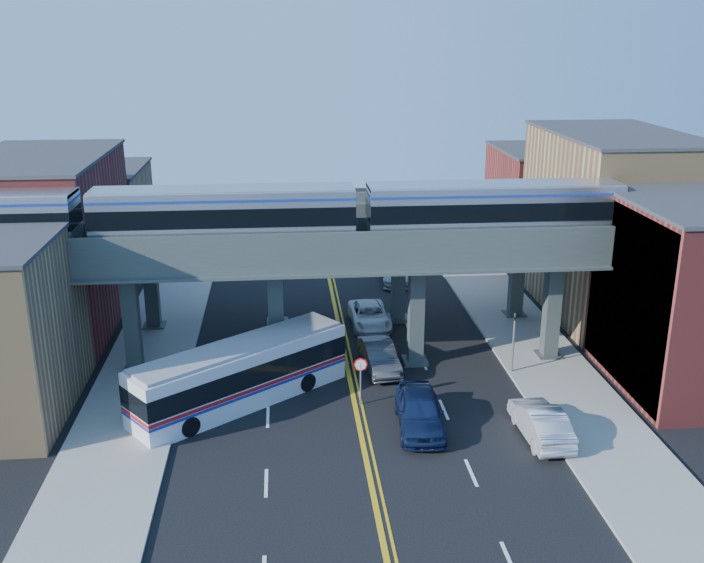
% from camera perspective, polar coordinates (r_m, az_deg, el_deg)
% --- Properties ---
extents(ground, '(120.00, 120.00, 0.00)m').
position_cam_1_polar(ground, '(38.64, 0.63, -10.95)').
color(ground, black).
rests_on(ground, ground).
extents(sidewalk_west, '(5.00, 70.00, 0.16)m').
position_cam_1_polar(sidewalk_west, '(48.11, -14.43, -5.36)').
color(sidewalk_west, gray).
rests_on(sidewalk_west, ground).
extents(sidewalk_east, '(5.00, 70.00, 0.16)m').
position_cam_1_polar(sidewalk_east, '(49.74, 12.78, -4.43)').
color(sidewalk_east, gray).
rests_on(sidewalk_east, ground).
extents(building_west_b, '(8.00, 14.00, 11.00)m').
position_cam_1_polar(building_west_b, '(53.50, -21.34, 2.49)').
color(building_west_b, maroon).
rests_on(building_west_b, ground).
extents(building_west_c, '(8.00, 10.00, 8.00)m').
position_cam_1_polar(building_west_c, '(66.05, -18.25, 4.27)').
color(building_west_c, '#A38354').
rests_on(building_west_c, ground).
extents(building_east_a, '(8.00, 10.00, 10.00)m').
position_cam_1_polar(building_east_a, '(45.67, 23.87, -1.04)').
color(building_east_a, maroon).
rests_on(building_east_a, ground).
extents(building_east_b, '(8.00, 14.00, 12.00)m').
position_cam_1_polar(building_east_b, '(55.73, 18.23, 3.94)').
color(building_east_b, '#A38354').
rests_on(building_east_b, ground).
extents(building_east_c, '(8.00, 10.00, 9.00)m').
position_cam_1_polar(building_east_c, '(67.86, 13.89, 5.43)').
color(building_east_c, maroon).
rests_on(building_east_c, ground).
extents(mural_panel, '(0.10, 9.50, 9.50)m').
position_cam_1_polar(mural_panel, '(43.99, 19.32, -1.53)').
color(mural_panel, teal).
rests_on(mural_panel, ground).
extents(elevated_viaduct_near, '(52.00, 3.60, 7.40)m').
position_cam_1_polar(elevated_viaduct_near, '(43.52, -0.40, 1.70)').
color(elevated_viaduct_near, '#3F4946').
rests_on(elevated_viaduct_near, ground).
extents(elevated_viaduct_far, '(52.00, 3.60, 7.40)m').
position_cam_1_polar(elevated_viaduct_far, '(50.25, -1.07, 3.94)').
color(elevated_viaduct_far, '#3F4946').
rests_on(elevated_viaduct_far, ground).
extents(transit_train, '(43.54, 2.73, 3.17)m').
position_cam_1_polar(transit_train, '(42.82, -9.26, 4.85)').
color(transit_train, black).
rests_on(transit_train, elevated_viaduct_near).
extents(stop_sign, '(0.76, 0.09, 2.63)m').
position_cam_1_polar(stop_sign, '(40.53, 0.64, -6.70)').
color(stop_sign, slate).
rests_on(stop_sign, ground).
extents(traffic_signal, '(0.15, 0.18, 4.10)m').
position_cam_1_polar(traffic_signal, '(44.72, 11.69, -3.89)').
color(traffic_signal, slate).
rests_on(traffic_signal, ground).
extents(transit_bus, '(11.27, 9.49, 3.12)m').
position_cam_1_polar(transit_bus, '(41.19, -8.08, -6.71)').
color(transit_bus, silver).
rests_on(transit_bus, ground).
extents(car_lane_a, '(2.52, 5.55, 1.85)m').
position_cam_1_polar(car_lane_a, '(38.76, 4.94, -9.37)').
color(car_lane_a, '#111C3F').
rests_on(car_lane_a, ground).
extents(car_lane_b, '(2.16, 4.97, 1.59)m').
position_cam_1_polar(car_lane_b, '(44.97, 1.99, -5.46)').
color(car_lane_b, '#2F3032').
rests_on(car_lane_b, ground).
extents(car_lane_c, '(2.57, 5.32, 1.46)m').
position_cam_1_polar(car_lane_c, '(51.28, 1.28, -2.49)').
color(car_lane_c, white).
rests_on(car_lane_c, ground).
extents(car_lane_d, '(2.44, 5.22, 1.48)m').
position_cam_1_polar(car_lane_d, '(60.20, 3.14, 0.65)').
color(car_lane_d, '#A3A2A6').
rests_on(car_lane_d, ground).
extents(car_parked_curb, '(1.90, 5.05, 1.65)m').
position_cam_1_polar(car_parked_curb, '(38.91, 13.57, -9.90)').
color(car_parked_curb, '#ACACB1').
rests_on(car_parked_curb, ground).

